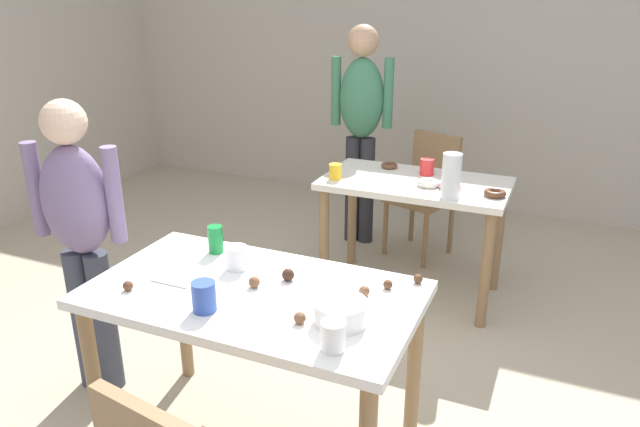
{
  "coord_description": "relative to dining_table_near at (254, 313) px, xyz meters",
  "views": [
    {
      "loc": [
        1.0,
        -1.97,
        1.85
      ],
      "look_at": [
        0.02,
        0.3,
        0.9
      ],
      "focal_mm": 33.49,
      "sensor_mm": 36.0,
      "label": 1
    }
  ],
  "objects": [
    {
      "name": "fork_near",
      "position": [
        -0.32,
        -0.09,
        0.1
      ],
      "size": [
        0.17,
        0.02,
        0.01
      ],
      "primitive_type": "cube",
      "color": "silver",
      "rests_on": "dining_table_near"
    },
    {
      "name": "cake_ball_2",
      "position": [
        0.27,
        -0.15,
        0.12
      ],
      "size": [
        0.04,
        0.04,
        0.04
      ],
      "primitive_type": "sphere",
      "color": "brown",
      "rests_on": "dining_table_near"
    },
    {
      "name": "person_adult_far",
      "position": [
        -0.37,
        2.26,
        0.32
      ],
      "size": [
        0.46,
        0.23,
        1.6
      ],
      "color": "#28282D",
      "rests_on": "ground_plane"
    },
    {
      "name": "dining_table_near",
      "position": [
        0.0,
        0.0,
        0.0
      ],
      "size": [
        1.28,
        0.72,
        0.75
      ],
      "color": "white",
      "rests_on": "ground_plane"
    },
    {
      "name": "cake_ball_5",
      "position": [
        0.09,
        0.13,
        0.13
      ],
      "size": [
        0.05,
        0.05,
        0.05
      ],
      "primitive_type": "sphere",
      "color": "#3D2319",
      "rests_on": "dining_table_near"
    },
    {
      "name": "cake_ball_6",
      "position": [
        0.57,
        0.31,
        0.12
      ],
      "size": [
        0.04,
        0.04,
        0.04
      ],
      "primitive_type": "sphere",
      "color": "brown",
      "rests_on": "dining_table_near"
    },
    {
      "name": "donut_far_2",
      "position": [
        -0.01,
        1.79,
        0.12
      ],
      "size": [
        0.11,
        0.11,
        0.03
      ],
      "primitive_type": "torus",
      "color": "brown",
      "rests_on": "dining_table_far"
    },
    {
      "name": "donut_far_1",
      "position": [
        0.31,
        1.53,
        0.12
      ],
      "size": [
        0.13,
        0.13,
        0.04
      ],
      "primitive_type": "torus",
      "color": "white",
      "rests_on": "dining_table_far"
    },
    {
      "name": "person_girl_near",
      "position": [
        -0.92,
        0.07,
        0.19
      ],
      "size": [
        0.45,
        0.26,
        1.41
      ],
      "color": "#383D4C",
      "rests_on": "ground_plane"
    },
    {
      "name": "wall_back",
      "position": [
        0.04,
        3.4,
        0.65
      ],
      "size": [
        6.4,
        0.1,
        2.6
      ],
      "primitive_type": "cube",
      "color": "#BCB2A3",
      "rests_on": "ground_plane"
    },
    {
      "name": "cake_ball_7",
      "position": [
        0.47,
        0.22,
        0.12
      ],
      "size": [
        0.04,
        0.04,
        0.04
      ],
      "primitive_type": "sphere",
      "color": "brown",
      "rests_on": "dining_table_near"
    },
    {
      "name": "soda_can",
      "position": [
        -0.32,
        0.24,
        0.16
      ],
      "size": [
        0.07,
        0.07,
        0.12
      ],
      "primitive_type": "cylinder",
      "color": "#198438",
      "rests_on": "dining_table_near"
    },
    {
      "name": "cake_ball_3",
      "position": [
        -0.44,
        -0.19,
        0.12
      ],
      "size": [
        0.04,
        0.04,
        0.04
      ],
      "primitive_type": "sphere",
      "color": "brown",
      "rests_on": "dining_table_near"
    },
    {
      "name": "cup_near_2",
      "position": [
        -0.08,
        -0.2,
        0.16
      ],
      "size": [
        0.09,
        0.09,
        0.11
      ],
      "primitive_type": "cylinder",
      "color": "#3351B2",
      "rests_on": "dining_table_near"
    },
    {
      "name": "mixing_bowl",
      "position": [
        0.4,
        -0.09,
        0.14
      ],
      "size": [
        0.19,
        0.19,
        0.08
      ],
      "primitive_type": "cylinder",
      "color": "white",
      "rests_on": "dining_table_near"
    },
    {
      "name": "cake_ball_4",
      "position": [
        0.41,
        0.13,
        0.12
      ],
      "size": [
        0.04,
        0.04,
        0.04
      ],
      "primitive_type": "sphere",
      "color": "brown",
      "rests_on": "dining_table_near"
    },
    {
      "name": "ground_plane",
      "position": [
        0.04,
        0.2,
        -0.65
      ],
      "size": [
        6.4,
        6.4,
        0.0
      ],
      "primitive_type": "plane",
      "color": "tan"
    },
    {
      "name": "cup_near_1",
      "position": [
        0.43,
        -0.25,
        0.15
      ],
      "size": [
        0.08,
        0.08,
        0.1
      ],
      "primitive_type": "cylinder",
      "color": "white",
      "rests_on": "dining_table_near"
    },
    {
      "name": "chair_far_table",
      "position": [
        0.14,
        2.27,
        -0.15
      ],
      "size": [
        0.51,
        0.51,
        0.87
      ],
      "color": "olive",
      "rests_on": "ground_plane"
    },
    {
      "name": "cup_far_0",
      "position": [
        -0.24,
        1.44,
        0.15
      ],
      "size": [
        0.08,
        0.08,
        0.09
      ],
      "primitive_type": "cylinder",
      "color": "yellow",
      "rests_on": "dining_table_far"
    },
    {
      "name": "pitcher_far",
      "position": [
        0.47,
        1.37,
        0.23
      ],
      "size": [
        0.11,
        0.11,
        0.25
      ],
      "primitive_type": "cylinder",
      "color": "white",
      "rests_on": "dining_table_far"
    },
    {
      "name": "cup_near_0",
      "position": [
        -0.15,
        0.14,
        0.15
      ],
      "size": [
        0.09,
        0.09,
        0.1
      ],
      "primitive_type": "cylinder",
      "color": "white",
      "rests_on": "dining_table_near"
    },
    {
      "name": "cake_ball_1",
      "position": [
        -0.36,
        0.32,
        0.13
      ],
      "size": [
        0.05,
        0.05,
        0.05
      ],
      "primitive_type": "sphere",
      "color": "#3D2319",
      "rests_on": "dining_table_near"
    },
    {
      "name": "dining_table_far",
      "position": [
        0.22,
        1.6,
        -0.02
      ],
      "size": [
        1.11,
        0.62,
        0.75
      ],
      "color": "silver",
      "rests_on": "ground_plane"
    },
    {
      "name": "donut_far_3",
      "position": [
        0.7,
        1.5,
        0.12
      ],
      "size": [
        0.12,
        0.12,
        0.04
      ],
      "primitive_type": "torus",
      "color": "brown",
      "rests_on": "dining_table_far"
    },
    {
      "name": "donut_far_0",
      "position": [
        0.44,
        1.52,
        0.12
      ],
      "size": [
        0.13,
        0.13,
        0.04
      ],
      "primitive_type": "torus",
      "color": "pink",
      "rests_on": "dining_table_far"
    },
    {
      "name": "cake_ball_0",
      "position": [
        -0.01,
        0.02,
        0.12
      ],
      "size": [
        0.05,
        0.05,
        0.05
      ],
      "primitive_type": "sphere",
      "color": "brown",
      "rests_on": "dining_table_near"
    },
    {
      "name": "cup_far_1",
      "position": [
        0.25,
        1.74,
        0.15
      ],
      "size": [
        0.09,
        0.09,
        0.1
      ],
      "primitive_type": "cylinder",
      "color": "red",
      "rests_on": "dining_table_far"
    }
  ]
}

